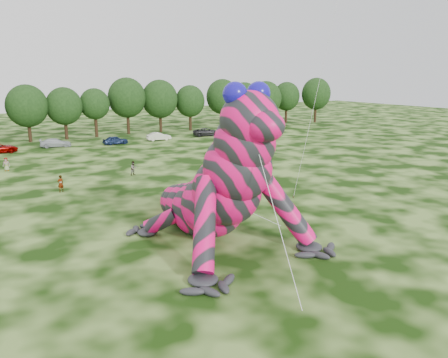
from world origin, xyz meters
TOP-DOWN VIEW (x-y plane):
  - ground at (0.00, 0.00)m, footprint 240.00×240.00m
  - inflatable_gecko at (-4.71, 4.11)m, footprint 19.86×22.92m
  - tree_7 at (-10.08, 56.80)m, footprint 6.68×6.01m
  - tree_8 at (-4.22, 56.99)m, footprint 6.14×5.53m
  - tree_9 at (1.06, 57.35)m, footprint 5.27×4.74m
  - tree_10 at (7.40, 58.58)m, footprint 7.09×6.38m
  - tree_11 at (13.79, 58.20)m, footprint 7.01×6.31m
  - tree_12 at (20.01, 57.74)m, footprint 5.99×5.39m
  - tree_13 at (27.13, 57.13)m, footprint 6.83×6.15m
  - tree_14 at (33.46, 58.72)m, footprint 6.82×6.14m
  - tree_15 at (38.47, 57.77)m, footprint 7.17×6.45m
  - tree_16 at (45.45, 59.37)m, footprint 6.26×5.63m
  - tree_17 at (51.95, 56.66)m, footprint 6.98×6.28m
  - car_3 at (-7.33, 49.03)m, footprint 4.85×2.52m
  - car_4 at (1.55, 47.13)m, footprint 4.07×1.85m
  - car_5 at (9.25, 47.77)m, footprint 4.21×1.72m
  - car_6 at (19.07, 48.63)m, footprint 5.49×3.26m
  - car_7 at (28.14, 47.14)m, footprint 4.77×2.38m
  - spectator_3 at (12.29, 28.44)m, footprint 0.53×1.13m
  - spectator_2 at (12.82, 28.20)m, footprint 0.97×1.17m
  - spectator_4 at (-15.25, 33.86)m, footprint 0.87×0.68m
  - spectator_5 at (6.84, 19.52)m, footprint 1.64×1.42m
  - spectator_0 at (-11.44, 20.69)m, footprint 0.71×0.60m
  - spectator_1 at (-3.03, 24.17)m, footprint 0.91×0.79m

SIDE VIEW (x-z plane):
  - ground at x=0.00m, z-range 0.00..0.00m
  - car_7 at x=28.14m, z-range 0.00..1.33m
  - car_3 at x=-7.33m, z-range 0.00..1.34m
  - car_4 at x=1.55m, z-range 0.00..1.35m
  - car_5 at x=9.25m, z-range 0.00..1.36m
  - car_6 at x=19.07m, z-range 0.00..1.43m
  - spectator_4 at x=-15.25m, z-range 0.00..1.56m
  - spectator_2 at x=12.82m, z-range 0.00..1.57m
  - spectator_1 at x=-3.03m, z-range 0.00..1.60m
  - spectator_0 at x=-11.44m, z-range 0.00..1.67m
  - spectator_5 at x=6.84m, z-range 0.00..1.78m
  - spectator_3 at x=12.29m, z-range 0.00..1.89m
  - tree_9 at x=1.06m, z-range 0.00..8.68m
  - tree_8 at x=-4.22m, z-range 0.00..8.94m
  - tree_12 at x=20.01m, z-range 0.00..8.97m
  - tree_16 at x=45.45m, z-range 0.00..9.37m
  - tree_14 at x=33.46m, z-range 0.00..9.40m
  - tree_7 at x=-10.08m, z-range 0.00..9.48m
  - tree_15 at x=38.47m, z-range 0.00..9.63m
  - tree_11 at x=13.79m, z-range 0.00..10.07m
  - tree_13 at x=27.13m, z-range 0.00..10.13m
  - tree_17 at x=51.95m, z-range 0.00..10.30m
  - tree_10 at x=7.40m, z-range 0.00..10.50m
  - inflatable_gecko at x=-4.71m, z-range 0.00..10.69m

